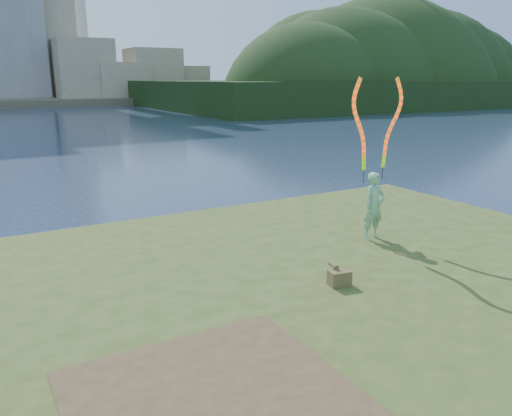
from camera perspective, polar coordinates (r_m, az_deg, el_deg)
ground at (r=9.95m, az=-1.10°, el=-11.69°), size 320.00×320.00×0.00m
grassy_knoll at (r=8.09m, az=7.05°, el=-15.70°), size 20.00×18.00×0.80m
dirt_patch at (r=6.22m, az=-4.94°, el=-20.81°), size 3.20×3.00×0.02m
wooded_hill at (r=93.21m, az=13.67°, el=11.61°), size 78.00×50.00×63.00m
woman_with_ribbons at (r=11.56m, az=13.43°, el=3.33°), size 2.02×0.43×3.95m
canvas_bag at (r=9.15m, az=9.46°, el=-7.78°), size 0.42×0.48×0.36m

